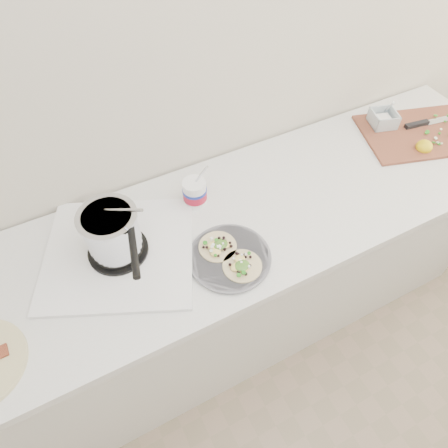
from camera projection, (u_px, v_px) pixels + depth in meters
name	position (u px, v px, depth m)	size (l,w,h in m)	color
counter	(240.00, 274.00, 1.83)	(2.44, 0.66, 0.90)	silver
stove	(115.00, 240.00, 1.29)	(0.64, 0.62, 0.24)	silver
taco_plate	(230.00, 256.00, 1.33)	(0.28, 0.28, 0.04)	slate
tub	(195.00, 190.00, 1.45)	(0.09, 0.09, 0.20)	white
cutboard	(416.00, 130.00, 1.75)	(0.56, 0.46, 0.07)	brown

